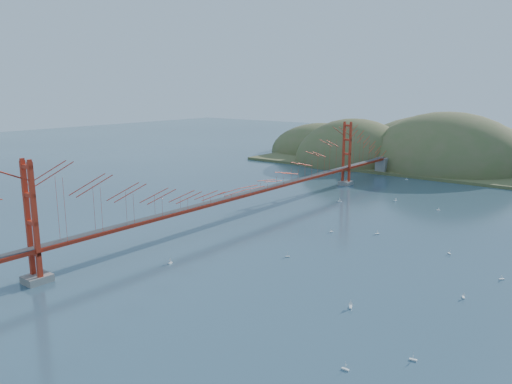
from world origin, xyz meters
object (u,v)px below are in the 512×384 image
Objects in this scene: bridge at (243,168)px; sailboat_1 at (449,253)px; sailboat_0 at (331,231)px; sailboat_2 at (345,368)px.

bridge is 28.67m from sailboat_1.
sailboat_1 is at bearing 3.10° from sailboat_0.
sailboat_1 is at bearing 94.29° from sailboat_2.
sailboat_2 is at bearing -40.44° from bridge.
bridge is at bearing -174.65° from sailboat_0.
sailboat_0 is at bearing 5.35° from bridge.
bridge reaches higher than sailboat_2.
bridge is at bearing 139.56° from sailboat_2.
sailboat_0 is (-16.41, 26.68, -0.01)m from sailboat_2.
sailboat_2 is 1.07× the size of sailboat_0.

